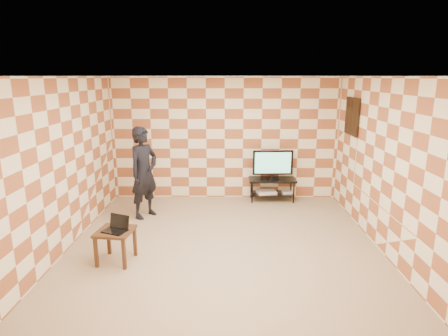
# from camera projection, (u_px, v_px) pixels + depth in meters

# --- Properties ---
(floor) EXTENTS (5.00, 5.00, 0.00)m
(floor) POSITION_uv_depth(u_px,v_px,m) (224.00, 244.00, 6.19)
(floor) COLOR tan
(floor) RESTS_ON ground
(wall_back) EXTENTS (5.00, 0.02, 2.70)m
(wall_back) POSITION_uv_depth(u_px,v_px,m) (225.00, 139.00, 8.30)
(wall_back) COLOR #FFF2C7
(wall_back) RESTS_ON ground
(wall_front) EXTENTS (5.00, 0.02, 2.70)m
(wall_front) POSITION_uv_depth(u_px,v_px,m) (221.00, 227.00, 3.44)
(wall_front) COLOR #FFF2C7
(wall_front) RESTS_ON ground
(wall_left) EXTENTS (0.02, 5.00, 2.70)m
(wall_left) POSITION_uv_depth(u_px,v_px,m) (65.00, 164.00, 5.89)
(wall_left) COLOR #FFF2C7
(wall_left) RESTS_ON ground
(wall_right) EXTENTS (0.02, 5.00, 2.70)m
(wall_right) POSITION_uv_depth(u_px,v_px,m) (383.00, 165.00, 5.85)
(wall_right) COLOR #FFF2C7
(wall_right) RESTS_ON ground
(ceiling) EXTENTS (5.00, 5.00, 0.02)m
(ceiling) POSITION_uv_depth(u_px,v_px,m) (224.00, 76.00, 5.55)
(ceiling) COLOR white
(ceiling) RESTS_ON wall_back
(wall_art) EXTENTS (0.04, 0.72, 0.72)m
(wall_art) POSITION_uv_depth(u_px,v_px,m) (352.00, 116.00, 7.22)
(wall_art) COLOR black
(wall_art) RESTS_ON wall_right
(tv_stand) EXTENTS (1.03, 0.46, 0.50)m
(tv_stand) POSITION_uv_depth(u_px,v_px,m) (272.00, 185.00, 8.29)
(tv_stand) COLOR black
(tv_stand) RESTS_ON floor
(tv) EXTENTS (0.88, 0.18, 0.64)m
(tv) POSITION_uv_depth(u_px,v_px,m) (273.00, 163.00, 8.17)
(tv) COLOR black
(tv) RESTS_ON tv_stand
(dvd_player) EXTENTS (0.45, 0.36, 0.07)m
(dvd_player) POSITION_uv_depth(u_px,v_px,m) (266.00, 192.00, 8.30)
(dvd_player) COLOR silver
(dvd_player) RESTS_ON tv_stand
(game_console) EXTENTS (0.23, 0.17, 0.05)m
(game_console) POSITION_uv_depth(u_px,v_px,m) (287.00, 192.00, 8.30)
(game_console) COLOR silver
(game_console) RESTS_ON tv_stand
(side_table) EXTENTS (0.57, 0.57, 0.50)m
(side_table) POSITION_uv_depth(u_px,v_px,m) (115.00, 236.00, 5.52)
(side_table) COLOR #352013
(side_table) RESTS_ON floor
(laptop) EXTENTS (0.41, 0.37, 0.22)m
(laptop) POSITION_uv_depth(u_px,v_px,m) (117.00, 227.00, 5.48)
(laptop) COLOR black
(laptop) RESTS_ON side_table
(person) EXTENTS (0.72, 0.78, 1.78)m
(person) POSITION_uv_depth(u_px,v_px,m) (144.00, 173.00, 7.22)
(person) COLOR black
(person) RESTS_ON floor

